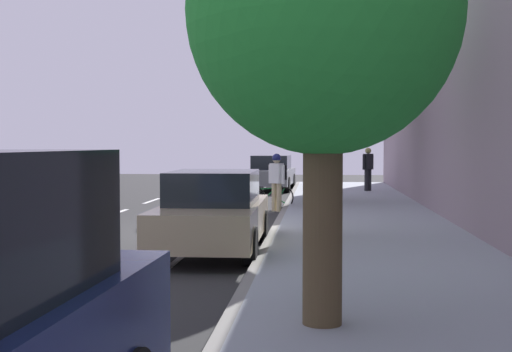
% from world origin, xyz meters
% --- Properties ---
extents(ground, '(57.86, 57.86, 0.00)m').
position_xyz_m(ground, '(0.00, 0.00, 0.00)').
color(ground, '#2A2A2A').
extents(sidewalk, '(4.07, 36.16, 0.15)m').
position_xyz_m(sidewalk, '(3.97, 0.00, 0.07)').
color(sidewalk, '#959CA4').
rests_on(sidewalk, ground).
extents(curb_edge, '(0.16, 36.16, 0.15)m').
position_xyz_m(curb_edge, '(1.86, 0.00, 0.07)').
color(curb_edge, gray).
rests_on(curb_edge, ground).
extents(lane_stripe_centre, '(0.14, 35.80, 0.01)m').
position_xyz_m(lane_stripe_centre, '(-3.05, -0.18, 0.00)').
color(lane_stripe_centre, white).
rests_on(lane_stripe_centre, ground).
extents(lane_stripe_bike_edge, '(0.12, 36.16, 0.01)m').
position_xyz_m(lane_stripe_bike_edge, '(0.39, 0.00, 0.00)').
color(lane_stripe_bike_edge, white).
rests_on(lane_stripe_bike_edge, ground).
extents(building_facade, '(0.50, 36.16, 6.88)m').
position_xyz_m(building_facade, '(6.26, 0.00, 3.44)').
color(building_facade, gray).
rests_on(building_facade, ground).
extents(parked_sedan_tan_second, '(1.88, 4.42, 1.52)m').
position_xyz_m(parked_sedan_tan_second, '(0.88, -2.73, 0.75)').
color(parked_sedan_tan_second, tan).
rests_on(parked_sedan_tan_second, ground).
extents(parked_sedan_grey_mid, '(1.98, 4.47, 1.52)m').
position_xyz_m(parked_sedan_grey_mid, '(0.80, 14.03, 0.75)').
color(parked_sedan_grey_mid, slate).
rests_on(parked_sedan_grey_mid, ground).
extents(bicycle_at_curb, '(1.37, 1.11, 0.74)m').
position_xyz_m(bicycle_at_curb, '(1.39, 5.41, 0.37)').
color(bicycle_at_curb, black).
rests_on(bicycle_at_curb, ground).
extents(cyclist_with_backpack, '(0.55, 0.53, 1.73)m').
position_xyz_m(cyclist_with_backpack, '(1.60, 4.98, 1.06)').
color(cyclist_with_backpack, '#C6B284').
rests_on(cyclist_with_backpack, ground).
extents(street_tree_near_cyclist, '(2.82, 2.82, 4.71)m').
position_xyz_m(street_tree_near_cyclist, '(2.86, -8.09, 3.35)').
color(street_tree_near_cyclist, brown).
rests_on(street_tree_near_cyclist, sidewalk).
extents(street_tree_mid_block, '(3.13, 3.13, 5.42)m').
position_xyz_m(street_tree_mid_block, '(2.86, -1.14, 4.32)').
color(street_tree_mid_block, brown).
rests_on(street_tree_mid_block, sidewalk).
extents(street_tree_far_end, '(3.77, 3.77, 5.08)m').
position_xyz_m(street_tree_far_end, '(2.86, 6.98, 3.75)').
color(street_tree_far_end, '#4B3F2D').
rests_on(street_tree_far_end, sidewalk).
extents(pedestrian_on_phone, '(0.46, 0.47, 1.72)m').
position_xyz_m(pedestrian_on_phone, '(4.81, 11.92, 1.13)').
color(pedestrian_on_phone, black).
rests_on(pedestrian_on_phone, sidewalk).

